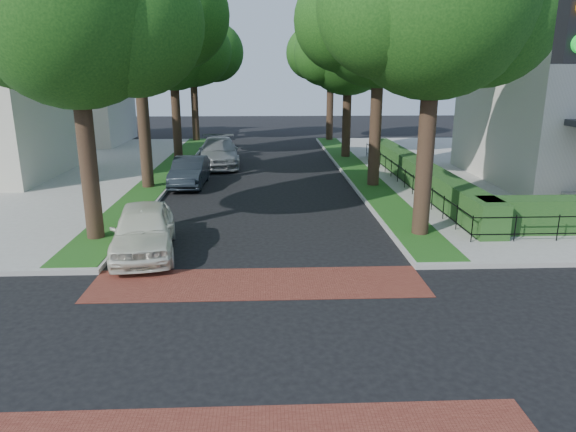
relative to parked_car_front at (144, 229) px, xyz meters
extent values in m
plane|color=black|center=(3.60, -5.79, -0.78)|extent=(120.00, 120.00, 0.00)
cube|color=maroon|center=(3.60, -2.59, -0.78)|extent=(9.00, 2.20, 0.01)
cube|color=#174513|center=(9.00, 13.31, -0.62)|extent=(1.60, 29.80, 0.02)
cube|color=#174513|center=(-1.80, 13.31, -0.62)|extent=(1.60, 29.80, 0.02)
cylinder|color=black|center=(9.10, 1.21, 3.04)|extent=(0.56, 0.56, 7.35)
sphere|color=#123A10|center=(10.80, 1.51, 6.53)|extent=(4.65, 4.65, 4.65)
sphere|color=#123A10|center=(7.55, 1.01, 6.63)|extent=(4.34, 4.34, 4.34)
cylinder|color=black|center=(9.10, 9.21, 3.22)|extent=(0.56, 0.56, 7.70)
sphere|color=#123A10|center=(9.10, 9.21, 7.29)|extent=(6.60, 6.60, 6.60)
sphere|color=#123A10|center=(10.91, 9.51, 6.89)|extent=(4.95, 4.95, 4.95)
sphere|color=#123A10|center=(7.45, 9.01, 6.99)|extent=(4.62, 4.62, 4.62)
sphere|color=#123A10|center=(9.20, 10.86, 7.79)|extent=(4.29, 4.29, 4.29)
cylinder|color=black|center=(9.10, 18.21, 2.69)|extent=(0.56, 0.56, 6.65)
sphere|color=#123A10|center=(9.10, 18.21, 6.21)|extent=(5.80, 5.80, 5.80)
sphere|color=#123A10|center=(10.70, 18.51, 5.81)|extent=(4.35, 4.35, 4.35)
sphere|color=#123A10|center=(7.65, 18.01, 5.91)|extent=(4.06, 4.06, 4.06)
sphere|color=#123A10|center=(9.20, 19.66, 6.71)|extent=(3.77, 3.77, 3.77)
cylinder|color=black|center=(9.10, 27.21, 2.87)|extent=(0.56, 0.56, 7.00)
sphere|color=#123A10|center=(9.10, 27.21, 6.57)|extent=(6.00, 6.00, 6.00)
sphere|color=#123A10|center=(10.75, 27.51, 6.17)|extent=(4.50, 4.50, 4.50)
sphere|color=#123A10|center=(7.60, 27.01, 6.27)|extent=(4.20, 4.20, 4.20)
sphere|color=#123A10|center=(9.20, 28.71, 7.07)|extent=(3.90, 3.90, 3.90)
cylinder|color=black|center=(-1.90, 1.21, 2.87)|extent=(0.56, 0.56, 7.00)
sphere|color=#123A10|center=(-1.90, 1.21, 6.57)|extent=(6.00, 6.00, 6.00)
sphere|color=#123A10|center=(-0.25, 1.51, 6.17)|extent=(4.50, 4.50, 4.50)
sphere|color=#123A10|center=(-3.40, 1.01, 6.27)|extent=(4.20, 4.20, 4.20)
cylinder|color=black|center=(-1.90, 9.21, 3.39)|extent=(0.56, 0.56, 8.05)
sphere|color=#123A10|center=(-1.90, 9.21, 7.65)|extent=(6.40, 6.40, 6.40)
sphere|color=#123A10|center=(-0.14, 9.51, 7.25)|extent=(4.80, 4.80, 4.80)
sphere|color=#123A10|center=(-3.50, 9.01, 7.35)|extent=(4.48, 4.48, 4.48)
cylinder|color=black|center=(-1.90, 18.21, 2.80)|extent=(0.56, 0.56, 6.86)
sphere|color=#123A10|center=(-1.90, 18.21, 6.42)|extent=(5.60, 5.60, 5.60)
sphere|color=#123A10|center=(-0.36, 18.51, 6.02)|extent=(4.20, 4.20, 4.20)
sphere|color=#123A10|center=(-3.30, 18.01, 6.12)|extent=(3.92, 3.92, 3.92)
sphere|color=#123A10|center=(-1.80, 19.61, 6.92)|extent=(3.64, 3.64, 3.64)
cylinder|color=black|center=(-1.90, 27.21, 2.94)|extent=(0.56, 0.56, 7.14)
sphere|color=#123A10|center=(-1.90, 27.21, 6.71)|extent=(6.20, 6.20, 6.20)
sphere|color=#123A10|center=(-0.19, 27.51, 6.31)|extent=(4.65, 4.65, 4.65)
sphere|color=#123A10|center=(-3.45, 27.01, 6.41)|extent=(4.34, 4.34, 4.34)
sphere|color=#123A10|center=(-1.80, 28.76, 7.21)|extent=(4.03, 4.03, 4.03)
cube|color=#16411A|center=(11.30, 9.21, -0.03)|extent=(1.00, 18.00, 1.20)
cube|color=beige|center=(-11.90, 26.21, 2.62)|extent=(9.00, 8.00, 6.50)
cube|color=maroon|center=(-9.20, 24.61, 7.69)|extent=(0.80, 0.80, 3.64)
imported|color=silver|center=(0.00, 0.00, 0.00)|extent=(2.55, 4.83, 1.57)
imported|color=black|center=(0.00, 10.06, -0.06)|extent=(1.61, 4.39, 1.44)
imported|color=gray|center=(0.96, 15.81, 0.06)|extent=(2.86, 5.99, 1.68)
camera|label=1|loc=(3.85, -15.44, 4.68)|focal=32.00mm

